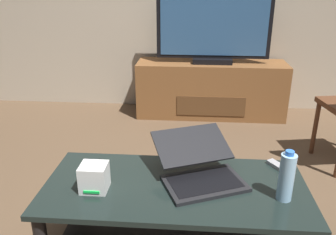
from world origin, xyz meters
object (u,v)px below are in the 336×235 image
(television, at_px, (214,30))
(water_bottle_near, at_px, (286,177))
(coffee_table, at_px, (175,207))
(cell_phone, at_px, (99,166))
(media_cabinet, at_px, (211,89))
(tv_remote, at_px, (280,167))
(router_box, at_px, (94,177))
(laptop, at_px, (199,167))

(television, relative_size, water_bottle_near, 4.55)
(coffee_table, bearing_deg, cell_phone, 161.55)
(media_cabinet, height_order, television, television)
(television, height_order, cell_phone, television)
(water_bottle_near, height_order, tv_remote, water_bottle_near)
(coffee_table, xyz_separation_m, router_box, (-0.38, -0.07, 0.20))
(coffee_table, bearing_deg, router_box, -170.06)
(coffee_table, distance_m, cell_phone, 0.46)
(television, distance_m, router_box, 2.22)
(tv_remote, bearing_deg, coffee_table, 167.18)
(router_box, bearing_deg, television, 73.36)
(water_bottle_near, height_order, cell_phone, water_bottle_near)
(coffee_table, xyz_separation_m, laptop, (0.11, 0.08, 0.19))
(laptop, bearing_deg, television, 86.06)
(television, relative_size, laptop, 2.09)
(router_box, bearing_deg, cell_phone, 100.29)
(coffee_table, relative_size, cell_phone, 9.10)
(coffee_table, distance_m, laptop, 0.23)
(water_bottle_near, distance_m, tv_remote, 0.29)
(media_cabinet, bearing_deg, tv_remote, -81.06)
(television, distance_m, water_bottle_near, 2.15)
(television, xyz_separation_m, router_box, (-0.63, -2.09, -0.40))
(media_cabinet, height_order, water_bottle_near, water_bottle_near)
(router_box, bearing_deg, laptop, 16.17)
(coffee_table, distance_m, television, 2.13)
(water_bottle_near, relative_size, tv_remote, 1.52)
(cell_phone, distance_m, tv_remote, 0.96)
(cell_phone, xyz_separation_m, tv_remote, (0.95, 0.06, 0.01))
(coffee_table, relative_size, television, 1.15)
(laptop, height_order, cell_phone, laptop)
(cell_phone, bearing_deg, router_box, -109.93)
(television, xyz_separation_m, water_bottle_near, (0.25, -2.10, -0.35))
(cell_phone, relative_size, tv_remote, 0.88)
(media_cabinet, xyz_separation_m, laptop, (-0.13, -1.97, 0.20))
(laptop, relative_size, water_bottle_near, 2.18)
(water_bottle_near, distance_m, cell_phone, 0.94)
(television, distance_m, laptop, 2.00)
(coffee_table, height_order, water_bottle_near, water_bottle_near)
(media_cabinet, bearing_deg, router_box, -106.48)
(laptop, xyz_separation_m, tv_remote, (0.43, 0.12, -0.05))
(laptop, relative_size, tv_remote, 3.33)
(media_cabinet, bearing_deg, television, -90.00)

